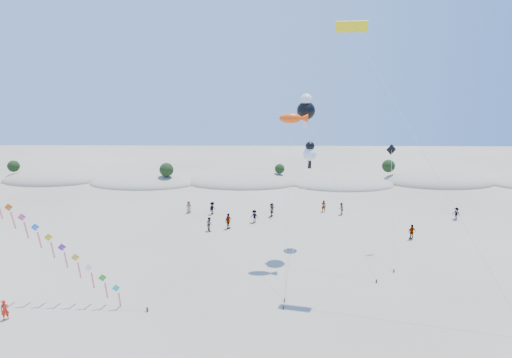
# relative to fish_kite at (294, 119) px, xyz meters

# --- Properties ---
(dune_ridge) EXTENTS (145.30, 11.49, 5.57)m
(dune_ridge) POSITION_rel_fish_kite_xyz_m (-4.89, 28.62, -13.39)
(dune_ridge) COLOR gray
(dune_ridge) RESTS_ON ground
(fish_kite) EXTENTS (2.59, 8.93, 14.00)m
(fish_kite) POSITION_rel_fish_kite_xyz_m (0.00, 0.00, 0.00)
(fish_kite) COLOR #3F2D1E
(fish_kite) RESTS_ON ground
(cartoon_kite_low) EXTENTS (3.91, 14.10, 10.80)m
(cartoon_kite_low) POSITION_rel_fish_kite_xyz_m (2.00, 3.88, -3.84)
(cartoon_kite_low) COLOR #3F2D1E
(cartoon_kite_low) RESTS_ON ground
(cartoon_kite_high) EXTENTS (6.79, 8.22, 15.65)m
(cartoon_kite_high) POSITION_rel_fish_kite_xyz_m (1.32, 2.13, 0.74)
(cartoon_kite_high) COLOR #3F2D1E
(cartoon_kite_high) RESTS_ON ground
(parafoil_kite) EXTENTS (12.64, 9.83, 21.48)m
(parafoil_kite) POSITION_rel_fish_kite_xyz_m (4.24, -3.94, 7.18)
(parafoil_kite) COLOR #3F2D1E
(parafoil_kite) RESTS_ON ground
(dark_kite) EXTENTS (1.42, 6.54, 10.68)m
(dark_kite) POSITION_rel_fish_kite_xyz_m (9.79, 1.72, -5.69)
(dark_kite) COLOR #3F2D1E
(dark_kite) RESTS_ON ground
(flyer_foreground) EXTENTS (0.65, 0.54, 1.54)m
(flyer_foreground) POSITION_rel_fish_kite_xyz_m (-21.62, -11.14, -12.73)
(flyer_foreground) COLOR red
(flyer_foreground) RESTS_ON ground
(beachgoers) EXTENTS (34.11, 9.77, 1.84)m
(beachgoers) POSITION_rel_fish_kite_xyz_m (-0.18, 10.38, -12.68)
(beachgoers) COLOR slate
(beachgoers) RESTS_ON ground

